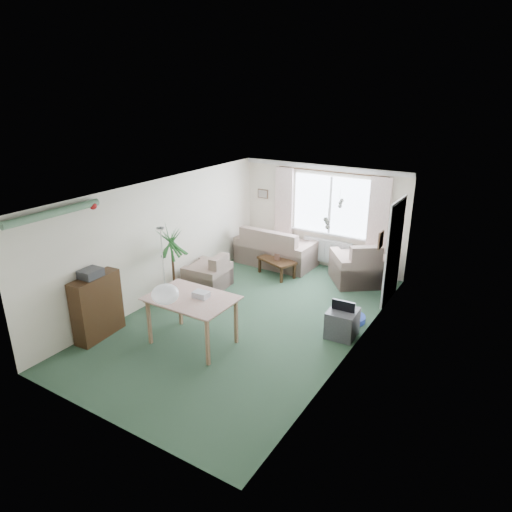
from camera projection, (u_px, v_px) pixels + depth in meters
The scene contains 25 objects.
ground at pixel (248, 319), 8.43m from camera, with size 6.50×6.50×0.00m, color #2B4834.
window at pixel (331, 205), 10.38m from camera, with size 1.80×0.03×1.30m, color white.
curtain_rod at pixel (331, 172), 10.05m from camera, with size 2.60×0.03×0.03m, color black.
curtain_left at pixel (284, 209), 10.95m from camera, with size 0.45×0.08×2.00m, color beige.
curtain_right at pixel (378, 223), 9.82m from camera, with size 0.45×0.08×2.00m, color beige.
radiator at pixel (327, 251), 10.74m from camera, with size 1.20×0.10×0.55m, color white.
doorway at pixel (394, 253), 8.86m from camera, with size 0.03×0.95×2.00m, color black.
pendant_lamp at pixel (165, 294), 5.98m from camera, with size 0.36×0.36×0.36m, color white.
tinsel_garland at pixel (54, 213), 6.74m from camera, with size 1.60×1.60×0.12m, color #196626.
bauble_cluster_a at pixel (340, 200), 7.73m from camera, with size 0.20×0.20×0.20m, color silver.
bauble_cluster_b at pixel (328, 219), 6.63m from camera, with size 0.20×0.20×0.20m, color silver.
wall_picture_back at pixel (263, 194), 11.25m from camera, with size 0.28×0.03×0.22m, color brown.
wall_picture_right at pixel (381, 240), 7.87m from camera, with size 0.03×0.24×0.30m, color brown.
sofa at pixel (276, 245), 10.92m from camera, with size 1.84×0.98×0.92m, color beige.
armchair_corner at pixel (359, 261), 9.88m from camera, with size 1.07×1.01×0.96m, color #B9B08C.
armchair_left at pixel (207, 271), 9.65m from camera, with size 0.84×0.79×0.75m, color #C1A891.
coffee_table at pixel (277, 267), 10.31m from camera, with size 0.86×0.48×0.39m, color black.
photo_frame at pixel (277, 257), 10.15m from camera, with size 0.12×0.02×0.16m, color brown.
bookshelf at pixel (97, 307), 7.68m from camera, with size 0.30×0.90×1.11m, color black.
hifi_box at pixel (91, 273), 7.43m from camera, with size 0.28×0.35×0.14m, color #303134.
houseplant at pixel (173, 265), 8.88m from camera, with size 0.66×0.66×1.55m, color #1D552D.
dining_table at pixel (193, 321), 7.51m from camera, with size 1.31×0.87×0.82m, color tan.
gift_box at pixel (201, 295), 7.35m from camera, with size 0.25×0.18×0.12m, color silver.
tv_cube at pixel (342, 323), 7.79m from camera, with size 0.48×0.53×0.48m, color #3C3C41.
pet_bed at pixel (351, 318), 8.35m from camera, with size 0.52×0.52×0.10m, color navy.
Camera 1 is at (4.06, -6.30, 4.04)m, focal length 32.00 mm.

